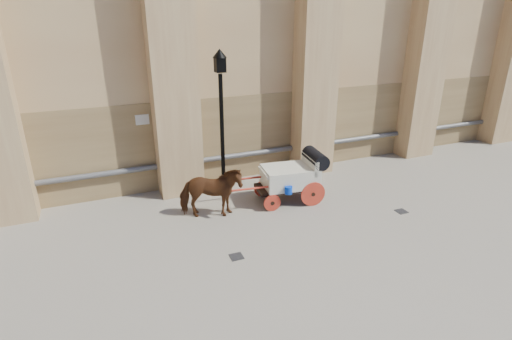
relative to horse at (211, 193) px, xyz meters
name	(u,v)px	position (x,y,z in m)	size (l,w,h in m)	color
ground	(249,236)	(0.59, -1.46, -0.77)	(90.00, 90.00, 0.00)	slate
horse	(211,193)	(0.00, 0.00, 0.00)	(0.83, 1.83, 1.55)	brown
carriage	(294,175)	(2.75, 0.08, 0.10)	(3.78, 1.45, 1.61)	black
street_lamp	(222,120)	(0.90, 1.54, 1.71)	(0.44, 0.44, 4.65)	black
drain_grate_near	(236,257)	(-0.05, -2.25, -0.77)	(0.32, 0.32, 0.01)	black
drain_grate_far	(401,211)	(5.42, -1.93, -0.77)	(0.32, 0.32, 0.01)	black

